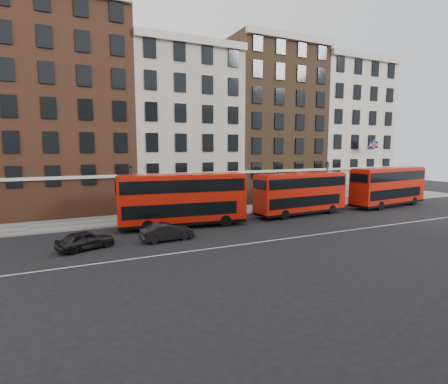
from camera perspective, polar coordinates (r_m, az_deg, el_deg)
name	(u,v)px	position (r m, az deg, el deg)	size (l,w,h in m)	color
ground	(252,236)	(28.57, 4.56, -7.10)	(120.00, 120.00, 0.00)	black
pavement	(203,213)	(37.81, -3.38, -3.45)	(80.00, 5.00, 0.15)	slate
kerb	(213,217)	(35.54, -1.87, -4.12)	(80.00, 0.30, 0.16)	gray
road_centre_line	(265,241)	(26.91, 6.70, -8.01)	(70.00, 0.12, 0.01)	white
building_terrace	(178,122)	(44.12, -7.50, 11.27)	(64.00, 11.95, 22.00)	beige
bus_b	(182,199)	(31.33, -6.89, -1.10)	(11.57, 3.97, 4.76)	#B71609
bus_c	(301,193)	(37.51, 12.39, -0.12)	(10.74, 3.24, 4.45)	#B71609
bus_d	(388,186)	(46.57, 25.21, 0.94)	(11.49, 4.03, 4.73)	#B71609
car_rear	(86,240)	(26.43, -21.66, -7.28)	(1.57, 3.91, 1.33)	black
car_front	(167,232)	(27.22, -9.25, -6.45)	(1.41, 4.04, 1.33)	black
lamp_post_left	(132,191)	(33.60, -14.85, 0.17)	(0.44, 0.44, 5.33)	black
lamp_post_right	(327,181)	(44.07, 16.43, 1.72)	(0.44, 0.44, 5.33)	black
traffic_light	(363,184)	(48.19, 21.79, 1.19)	(0.25, 0.45, 3.27)	black
iron_railings	(196,205)	(39.73, -4.57, -2.11)	(6.60, 0.06, 1.00)	black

